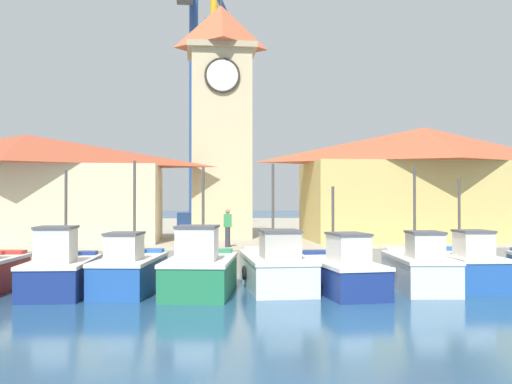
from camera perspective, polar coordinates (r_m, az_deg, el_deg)
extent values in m
plane|color=navy|center=(16.06, 8.68, -12.14)|extent=(300.00, 300.00, 0.00)
cube|color=#A89E89|center=(44.31, -0.66, -4.06)|extent=(120.00, 40.00, 1.14)
cube|color=#AD2823|center=(24.27, -23.02, -5.42)|extent=(1.69, 0.74, 0.24)
cube|color=navy|center=(21.42, -18.01, -7.83)|extent=(1.99, 4.33, 1.02)
cube|color=navy|center=(23.18, -16.88, -5.71)|extent=(1.61, 0.64, 0.24)
cube|color=silver|center=(21.36, -18.01, -6.33)|extent=(2.05, 4.39, 0.12)
cube|color=beige|center=(20.58, -18.50, -4.85)|extent=(1.16, 1.31, 1.10)
cube|color=#4C4C51|center=(20.55, -18.50, -3.21)|extent=(1.24, 1.40, 0.08)
cylinder|color=#4C4742|center=(21.78, -17.66, -2.02)|extent=(0.10, 0.10, 3.07)
torus|color=black|center=(21.89, -20.48, -7.66)|extent=(0.13, 0.52, 0.52)
cube|color=#2356A8|center=(21.34, -11.88, -7.82)|extent=(2.36, 4.75, 1.06)
cube|color=#2356A8|center=(23.23, -10.65, -5.63)|extent=(1.54, 0.80, 0.24)
cube|color=silver|center=(21.28, -11.88, -6.27)|extent=(2.42, 4.81, 0.12)
cube|color=beige|center=(20.47, -12.43, -5.15)|extent=(1.22, 1.50, 0.83)
cube|color=#4C4C51|center=(20.44, -12.42, -3.87)|extent=(1.31, 1.59, 0.08)
cylinder|color=#4C4742|center=(21.73, -11.50, -1.52)|extent=(0.10, 0.10, 3.39)
torus|color=black|center=(21.81, -14.17, -7.66)|extent=(0.19, 0.53, 0.52)
cube|color=#237A4C|center=(20.52, -5.29, -8.08)|extent=(2.73, 4.82, 1.09)
cube|color=#237A4C|center=(22.45, -4.55, -5.74)|extent=(1.83, 0.86, 0.24)
cube|color=silver|center=(20.45, -5.28, -6.43)|extent=(2.79, 4.88, 0.12)
cube|color=silver|center=(19.62, -5.61, -4.96)|extent=(1.43, 1.54, 1.05)
cube|color=#4C4C51|center=(19.58, -5.61, -3.30)|extent=(1.52, 1.63, 0.08)
cylinder|color=#4C4742|center=(20.92, -5.06, -1.85)|extent=(0.10, 0.10, 3.12)
torus|color=black|center=(20.93, -8.25, -7.93)|extent=(0.20, 0.53, 0.52)
cube|color=silver|center=(21.66, 1.89, -7.74)|extent=(2.21, 5.21, 1.05)
cube|color=silver|center=(23.88, 1.00, -5.52)|extent=(1.78, 0.65, 0.24)
cube|color=silver|center=(21.60, 1.89, -6.23)|extent=(2.27, 5.27, 0.12)
cube|color=#B2ADA3|center=(20.67, 2.29, -5.07)|extent=(1.28, 1.58, 0.89)
cube|color=#4C4C51|center=(20.64, 2.29, -3.72)|extent=(1.37, 1.66, 0.08)
cylinder|color=#4C4742|center=(22.14, 1.63, -1.61)|extent=(0.10, 0.10, 3.34)
torus|color=black|center=(21.77, -1.15, -7.71)|extent=(0.13, 0.52, 0.52)
cube|color=navy|center=(21.10, 7.92, -8.04)|extent=(2.26, 5.32, 0.97)
cube|color=navy|center=(23.23, 5.99, -5.86)|extent=(1.53, 0.75, 0.24)
cube|color=silver|center=(21.03, 7.92, -6.59)|extent=(2.33, 5.38, 0.12)
cube|color=silver|center=(20.14, 8.78, -5.38)|extent=(1.20, 1.65, 0.91)
cube|color=#4C4C51|center=(20.11, 8.78, -3.98)|extent=(1.29, 1.74, 0.08)
cylinder|color=#4C4742|center=(21.55, 7.34, -2.88)|extent=(0.10, 0.10, 2.56)
torus|color=black|center=(21.05, 5.22, -8.06)|extent=(0.17, 0.53, 0.52)
cube|color=silver|center=(22.11, 15.25, -7.55)|extent=(2.14, 4.52, 1.07)
cube|color=silver|center=(23.91, 14.01, -5.45)|extent=(1.52, 0.74, 0.24)
cube|color=silver|center=(22.04, 15.25, -6.04)|extent=(2.21, 4.59, 0.12)
cube|color=beige|center=(21.27, 15.80, -4.95)|extent=(1.16, 1.41, 0.83)
cube|color=#4C4C51|center=(21.24, 15.79, -3.72)|extent=(1.24, 1.49, 0.08)
cylinder|color=#4C4742|center=(22.48, 14.87, -1.69)|extent=(0.10, 0.10, 3.21)
torus|color=black|center=(22.09, 12.73, -7.56)|extent=(0.17, 0.53, 0.52)
cube|color=#2356A8|center=(23.36, 19.29, -7.19)|extent=(1.94, 4.30, 1.05)
cube|color=#2356A8|center=(25.02, 17.65, -5.27)|extent=(1.52, 0.67, 0.24)
cube|color=silver|center=(23.30, 19.29, -5.78)|extent=(2.01, 4.36, 0.12)
cube|color=silver|center=(22.58, 20.00, -4.71)|extent=(1.11, 1.31, 0.85)
cube|color=#4C4C51|center=(22.55, 19.99, -3.53)|extent=(1.19, 1.40, 0.08)
cylinder|color=#4C4742|center=(23.70, 18.79, -2.17)|extent=(0.10, 0.10, 2.79)
torus|color=black|center=(23.21, 16.89, -7.24)|extent=(0.14, 0.52, 0.52)
cube|color=beige|center=(32.09, -3.36, 4.42)|extent=(3.10, 3.10, 9.80)
cube|color=tan|center=(32.93, -3.36, 13.21)|extent=(3.60, 3.60, 0.30)
pyramid|color=#C1603D|center=(33.27, -3.35, 15.42)|extent=(3.60, 3.60, 2.35)
cylinder|color=white|center=(31.00, -3.23, 11.04)|extent=(1.70, 0.12, 1.70)
torus|color=#332D23|center=(30.96, -3.23, 11.06)|extent=(1.82, 0.12, 1.82)
cube|color=beige|center=(30.99, -21.07, -1.05)|extent=(12.77, 5.82, 3.65)
pyramid|color=#A3472D|center=(31.08, -21.05, 3.73)|extent=(13.17, 6.22, 1.52)
cube|color=tan|center=(31.31, 15.80, -0.87)|extent=(11.87, 5.58, 3.85)
pyramid|color=#B25133|center=(31.42, 15.78, 4.30)|extent=(12.27, 5.98, 1.81)
cube|color=navy|center=(37.72, -5.98, -2.87)|extent=(2.00, 2.00, 1.20)
cylinder|color=#284C93|center=(38.35, -5.96, 10.03)|extent=(0.56, 0.56, 15.94)
cube|color=#976E11|center=(45.95, -4.04, -2.48)|extent=(2.00, 2.00, 1.20)
cylinder|color=gold|center=(46.50, -4.03, 8.38)|extent=(0.56, 0.56, 16.33)
cylinder|color=gold|center=(51.43, -3.46, 15.40)|extent=(1.55, 7.12, 2.75)
cube|color=#4C4C4C|center=(46.44, -4.26, 15.46)|extent=(1.00, 1.00, 1.00)
cylinder|color=#33333D|center=(25.56, -2.72, -4.32)|extent=(0.22, 0.22, 0.85)
cube|color=#338C4C|center=(25.52, -2.72, -2.74)|extent=(0.34, 0.22, 0.56)
sphere|color=#9E7051|center=(25.51, -2.72, -1.86)|extent=(0.20, 0.20, 0.20)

